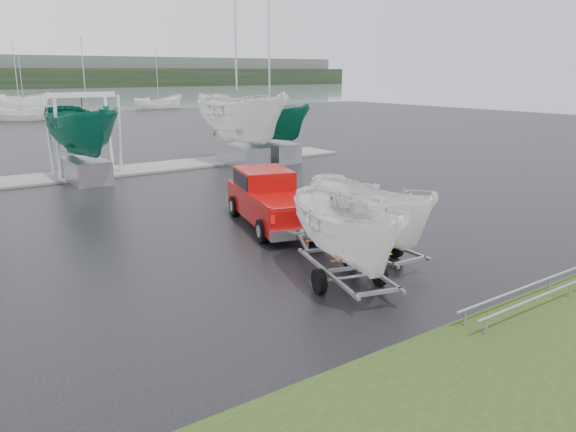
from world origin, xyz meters
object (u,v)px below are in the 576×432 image
(trailer_hitched, at_px, (349,174))
(boat_hoist, at_px, (83,122))
(trailer_parked, at_px, (372,161))
(pickup_truck, at_px, (270,197))

(trailer_hitched, relative_size, boat_hoist, 1.26)
(trailer_parked, height_order, boat_hoist, trailer_parked)
(pickup_truck, height_order, boat_hoist, boat_hoist)
(pickup_truck, xyz_separation_m, trailer_hitched, (-1.74, -5.95, 1.87))
(boat_hoist, bearing_deg, pickup_truck, -80.14)
(pickup_truck, xyz_separation_m, boat_hoist, (-2.29, 13.19, 1.72))
(pickup_truck, bearing_deg, trailer_hitched, -90.00)
(trailer_parked, bearing_deg, boat_hoist, 100.80)
(trailer_hitched, distance_m, boat_hoist, 19.16)
(trailer_hitched, bearing_deg, trailer_parked, 47.95)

